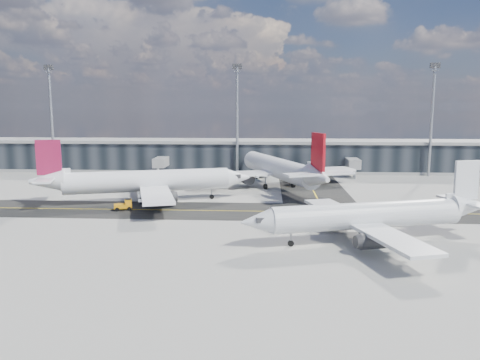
{
  "coord_description": "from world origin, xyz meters",
  "views": [
    {
      "loc": [
        8.08,
        -75.33,
        18.0
      ],
      "look_at": [
        3.19,
        7.02,
        5.0
      ],
      "focal_mm": 35.0,
      "sensor_mm": 36.0,
      "label": 1
    }
  ],
  "objects": [
    {
      "name": "airliner_near",
      "position": [
        21.94,
        -13.15,
        3.49
      ],
      "size": [
        35.08,
        30.22,
        10.57
      ],
      "rotation": [
        0.0,
        0.0,
        1.86
      ],
      "color": "silver",
      "rests_on": "ground"
    },
    {
      "name": "service_van",
      "position": [
        7.06,
        44.0,
        0.73
      ],
      "size": [
        2.81,
        5.39,
        1.45
      ],
      "primitive_type": "imported",
      "rotation": [
        0.0,
        0.0,
        -0.08
      ],
      "color": "white",
      "rests_on": "ground"
    },
    {
      "name": "airliner_af",
      "position": [
        -15.12,
        10.6,
        4.01
      ],
      "size": [
        40.22,
        34.65,
        12.13
      ],
      "rotation": [
        0.0,
        0.0,
        -1.28
      ],
      "color": "white",
      "rests_on": "ground"
    },
    {
      "name": "ground",
      "position": [
        0.0,
        0.0,
        0.0
      ],
      "size": [
        300.0,
        300.0,
        0.0
      ],
      "primitive_type": "plane",
      "color": "gray",
      "rests_on": "ground"
    },
    {
      "name": "floodlight_masts",
      "position": [
        0.0,
        48.0,
        15.61
      ],
      "size": [
        102.5,
        0.7,
        28.9
      ],
      "color": "gray",
      "rests_on": "ground"
    },
    {
      "name": "baggage_tug",
      "position": [
        -16.86,
        3.47,
        0.96
      ],
      "size": [
        3.38,
        2.41,
        1.92
      ],
      "rotation": [
        0.0,
        0.0,
        -1.23
      ],
      "color": "orange",
      "rests_on": "ground"
    },
    {
      "name": "terminal_concourse",
      "position": [
        0.04,
        54.93,
        4.09
      ],
      "size": [
        152.0,
        19.8,
        8.8
      ],
      "color": "black",
      "rests_on": "ground"
    },
    {
      "name": "airliner_redtail",
      "position": [
        10.6,
        27.68,
        4.37
      ],
      "size": [
        37.2,
        42.99,
        13.23
      ],
      "rotation": [
        0.0,
        0.0,
        0.38
      ],
      "color": "white",
      "rests_on": "ground"
    },
    {
      "name": "taxiway_lanes",
      "position": [
        3.91,
        10.74,
        0.01
      ],
      "size": [
        180.0,
        63.0,
        0.03
      ],
      "color": "black",
      "rests_on": "ground"
    }
  ]
}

